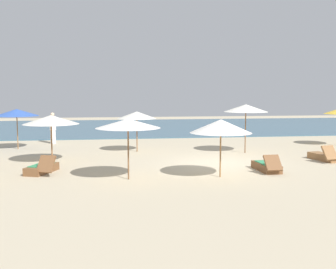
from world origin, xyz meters
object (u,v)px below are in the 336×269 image
(umbrella_4, at_px, (246,108))
(lounger_2, at_px, (42,168))
(umbrella_1, at_px, (221,126))
(umbrella_2, at_px, (128,123))
(lounger_6, at_px, (267,166))
(umbrella_3, at_px, (17,113))
(umbrella_5, at_px, (137,115))
(lounger_0, at_px, (325,157))
(person_2, at_px, (53,128))
(umbrella_0, at_px, (51,120))

(umbrella_4, bearing_deg, lounger_2, -157.13)
(umbrella_1, distance_m, umbrella_2, 3.15)
(lounger_6, bearing_deg, umbrella_2, -171.95)
(umbrella_3, distance_m, lounger_6, 12.76)
(umbrella_3, relative_size, umbrella_4, 0.94)
(umbrella_5, xyz_separation_m, lounger_2, (-3.75, -4.82, -1.61))
(umbrella_1, relative_size, lounger_0, 1.21)
(lounger_2, bearing_deg, person_2, 94.82)
(umbrella_4, distance_m, lounger_6, 4.95)
(umbrella_4, bearing_deg, lounger_0, -44.62)
(umbrella_2, height_order, umbrella_5, umbrella_2)
(umbrella_2, bearing_deg, lounger_6, 8.05)
(umbrella_3, bearing_deg, lounger_6, -34.94)
(umbrella_0, distance_m, umbrella_1, 7.23)
(umbrella_4, xyz_separation_m, umbrella_5, (-5.10, 1.09, -0.35))
(umbrella_4, xyz_separation_m, lounger_6, (-0.66, -4.50, -1.96))
(lounger_6, bearing_deg, lounger_2, 174.62)
(umbrella_2, relative_size, umbrella_3, 1.00)
(umbrella_2, height_order, person_2, umbrella_2)
(umbrella_2, relative_size, lounger_6, 1.26)
(lounger_2, xyz_separation_m, person_2, (-0.72, 8.55, 0.70))
(umbrella_1, relative_size, umbrella_5, 1.08)
(umbrella_1, height_order, lounger_2, umbrella_1)
(lounger_6, distance_m, person_2, 12.91)
(umbrella_5, bearing_deg, umbrella_4, -12.06)
(umbrella_2, distance_m, lounger_0, 9.01)
(umbrella_5, xyz_separation_m, lounger_6, (4.44, -5.59, -1.61))
(umbrella_0, xyz_separation_m, lounger_6, (8.13, -3.02, -1.60))
(umbrella_5, bearing_deg, umbrella_2, -96.34)
(umbrella_1, height_order, umbrella_2, umbrella_2)
(umbrella_0, height_order, lounger_6, umbrella_0)
(umbrella_2, bearing_deg, umbrella_5, 83.66)
(umbrella_2, distance_m, lounger_6, 5.47)
(umbrella_0, relative_size, lounger_0, 1.31)
(umbrella_4, height_order, lounger_2, umbrella_4)
(umbrella_3, bearing_deg, person_2, 54.73)
(umbrella_0, xyz_separation_m, umbrella_1, (6.14, -3.81, -0.02))
(umbrella_4, bearing_deg, umbrella_1, -116.60)
(umbrella_0, relative_size, lounger_6, 1.33)
(umbrella_1, xyz_separation_m, umbrella_4, (2.65, 5.30, 0.37))
(umbrella_3, distance_m, umbrella_5, 6.16)
(umbrella_3, distance_m, person_2, 2.72)
(umbrella_0, relative_size, lounger_2, 1.30)
(lounger_2, bearing_deg, umbrella_5, 52.16)
(umbrella_2, xyz_separation_m, lounger_0, (8.46, 2.61, -1.72))
(umbrella_2, bearing_deg, lounger_2, 153.80)
(lounger_2, distance_m, lounger_6, 8.22)
(umbrella_0, distance_m, person_2, 6.41)
(umbrella_5, bearing_deg, umbrella_3, 164.44)
(umbrella_3, relative_size, lounger_2, 1.23)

